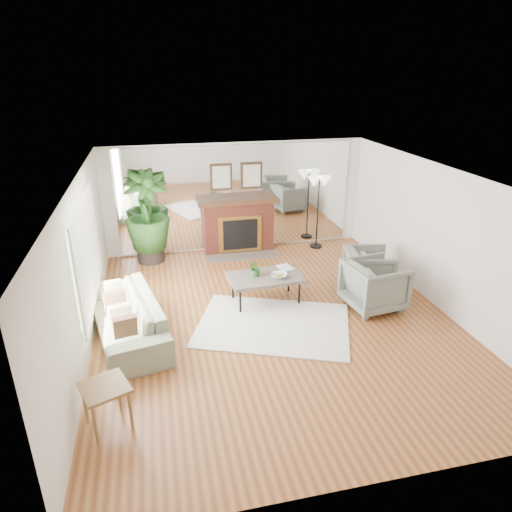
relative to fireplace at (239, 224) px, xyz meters
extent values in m
plane|color=brown|center=(0.00, -3.26, -0.66)|extent=(7.00, 7.00, 0.00)
cube|color=silver|center=(-2.99, -3.26, 0.59)|extent=(0.02, 7.00, 2.50)
cube|color=silver|center=(2.99, -3.26, 0.59)|extent=(0.02, 7.00, 2.50)
cube|color=silver|center=(0.00, 0.23, 0.59)|extent=(6.00, 0.02, 2.50)
cube|color=silver|center=(0.00, 0.21, 0.59)|extent=(5.40, 0.04, 2.40)
cube|color=#B2E09E|center=(-2.96, -2.86, 0.69)|extent=(0.04, 2.40, 1.50)
cube|color=maroon|center=(0.00, 0.02, -0.06)|extent=(1.60, 0.40, 1.20)
cube|color=gold|center=(0.00, -0.19, -0.18)|extent=(1.00, 0.04, 0.85)
cube|color=black|center=(0.00, -0.21, -0.18)|extent=(0.80, 0.04, 0.70)
cube|color=#554A43|center=(0.00, -0.33, -0.64)|extent=(1.70, 0.55, 0.03)
cube|color=#452816|center=(0.00, 0.00, 0.56)|extent=(1.85, 0.46, 0.10)
cube|color=black|center=(-0.35, 0.17, 1.09)|extent=(0.50, 0.04, 0.60)
cube|color=black|center=(0.35, 0.17, 1.09)|extent=(0.50, 0.04, 0.60)
cube|color=white|center=(-0.08, -3.46, -0.65)|extent=(2.99, 2.59, 0.03)
cube|color=#554A43|center=(0.00, -2.61, -0.16)|extent=(1.38, 0.86, 0.07)
cylinder|color=black|center=(-0.54, -2.93, -0.43)|extent=(0.04, 0.04, 0.47)
cylinder|color=black|center=(0.57, -2.86, -0.43)|extent=(0.04, 0.04, 0.47)
cylinder|color=black|center=(-0.57, -2.37, -0.43)|extent=(0.04, 0.04, 0.47)
cylinder|color=black|center=(0.53, -2.30, -0.43)|extent=(0.04, 0.04, 0.47)
imported|color=gray|center=(-2.45, -3.24, -0.32)|extent=(1.40, 2.50, 0.69)
imported|color=slate|center=(2.10, -2.49, -0.26)|extent=(1.03, 1.01, 0.80)
imported|color=slate|center=(1.85, -3.23, -0.22)|extent=(1.07, 1.05, 0.88)
cube|color=brown|center=(-2.61, -5.27, -0.09)|extent=(0.68, 0.68, 0.04)
cylinder|color=brown|center=(-2.73, -5.54, -0.38)|extent=(0.04, 0.04, 0.56)
cylinder|color=brown|center=(-2.34, -5.39, -0.38)|extent=(0.04, 0.04, 0.56)
cylinder|color=brown|center=(-2.89, -5.15, -0.38)|extent=(0.04, 0.04, 0.56)
cylinder|color=brown|center=(-2.50, -5.00, -0.38)|extent=(0.04, 0.04, 0.56)
cylinder|color=black|center=(-2.04, -0.16, -0.45)|extent=(0.59, 0.59, 0.42)
imported|color=#305B21|center=(-2.04, -0.16, 0.50)|extent=(1.09, 1.09, 1.73)
cylinder|color=black|center=(1.87, -0.17, -0.64)|extent=(0.29, 0.29, 0.04)
cylinder|color=black|center=(1.87, -0.17, 0.17)|extent=(0.03, 0.03, 1.66)
cone|color=white|center=(1.75, -0.17, 0.95)|extent=(0.31, 0.31, 0.23)
cone|color=white|center=(2.00, -0.17, 0.95)|extent=(0.31, 0.31, 0.23)
imported|color=#305B21|center=(-0.18, -2.56, 0.03)|extent=(0.34, 0.32, 0.31)
imported|color=brown|center=(0.22, -2.72, -0.09)|extent=(0.36, 0.36, 0.07)
imported|color=brown|center=(0.33, -2.41, -0.12)|extent=(0.31, 0.37, 0.02)
camera|label=1|loc=(-1.85, -9.89, 3.39)|focal=32.00mm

